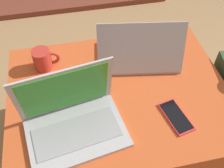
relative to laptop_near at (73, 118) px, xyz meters
name	(u,v)px	position (x,y,z in m)	size (l,w,h in m)	color
ground_plane	(117,142)	(0.20, 0.12, -0.48)	(14.00, 14.00, 0.00)	tan
ottoman	(118,120)	(0.20, 0.12, -0.26)	(0.90, 0.70, 0.43)	maroon
laptop_near	(73,118)	(0.00, 0.00, 0.00)	(0.38, 0.29, 0.25)	#B7B7BC
laptop_far	(138,54)	(0.32, 0.28, 0.00)	(0.39, 0.28, 0.23)	#B7B7BC
cell_phone	(176,117)	(0.38, -0.04, -0.05)	(0.10, 0.17, 0.01)	red
coffee_mug	(43,59)	(-0.09, 0.33, 0.00)	(0.12, 0.08, 0.09)	red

